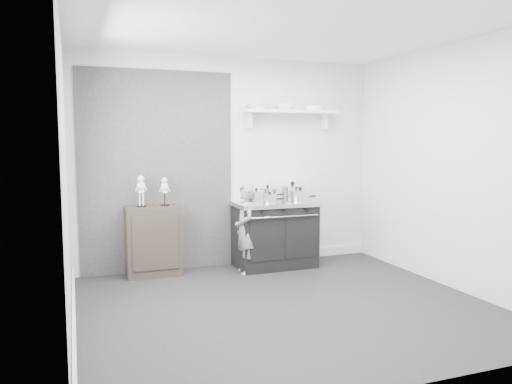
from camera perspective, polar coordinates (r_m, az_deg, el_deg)
ground at (r=5.11m, az=3.31°, el=-12.83°), size 4.00×4.00×0.00m
room_shell at (r=4.94m, az=1.78°, el=5.87°), size 4.02×3.62×2.71m
wall_shelf at (r=6.71m, az=3.96°, el=9.05°), size 1.30×0.26×0.24m
stove at (r=6.51m, az=2.14°, el=-4.79°), size 1.07×0.67×0.86m
side_cabinet at (r=6.23m, az=-11.66°, el=-5.47°), size 0.65×0.38×0.85m
child at (r=6.16m, az=-1.22°, el=-4.23°), size 0.29×0.42×1.11m
pot_front_left at (r=6.24m, az=0.05°, el=-0.58°), size 0.30×0.21×0.19m
pot_back_left at (r=6.52m, az=1.34°, el=-0.26°), size 0.32×0.24×0.21m
pot_back_right at (r=6.63m, az=4.19°, el=-0.06°), size 0.42×0.33×0.25m
pot_front_right at (r=6.41m, az=5.06°, el=-0.46°), size 0.35×0.26×0.19m
pot_front_center at (r=6.27m, az=1.61°, el=-0.76°), size 0.27×0.18×0.14m
skeleton_full at (r=6.12m, az=-12.99°, el=0.36°), size 0.12×0.08×0.43m
skeleton_torso at (r=6.16m, az=-10.41°, el=0.30°), size 0.11×0.07×0.40m
bowl_large at (r=6.53m, az=0.24°, el=9.74°), size 0.29×0.29×0.07m
bowl_small at (r=6.68m, az=3.38°, el=9.67°), size 0.24×0.24×0.08m
plate_stack at (r=6.85m, az=6.63°, el=9.48°), size 0.25×0.25×0.06m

